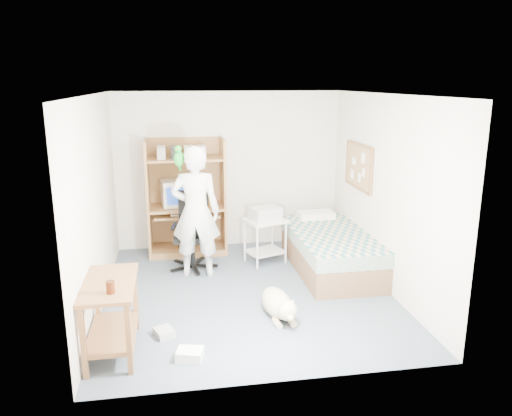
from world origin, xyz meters
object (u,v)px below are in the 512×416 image
Objects in this scene: computer_hutch at (187,202)px; side_desk at (111,306)px; person at (196,212)px; dog at (278,304)px; printer_cart at (265,234)px; office_chair at (193,241)px; bed at (330,250)px.

computer_hutch is 3.08m from side_desk.
dog is (0.85, -1.46, -0.75)m from person.
person is 1.18m from printer_cart.
side_desk is at bearing -151.42° from printer_cart.
side_desk is at bearing -102.78° from office_chair.
person reaches higher than side_desk.
person reaches higher than dog.
dog is (0.95, -2.47, -0.66)m from computer_hutch.
person is at bearing 177.88° from printer_cart.
computer_hutch is at bearing 104.81° from dog.
bed is at bearing 45.84° from dog.
dog is at bearing 129.58° from person.
side_desk is at bearing -106.14° from computer_hutch.
bed is (2.00, -1.12, -0.53)m from computer_hutch.
office_chair is at bearing 110.61° from dog.
side_desk is 1.89m from dog.
side_desk reaches higher than bed.
office_chair is 0.61m from person.
bed is 2.01m from person.
office_chair is at bearing 161.30° from printer_cart.
office_chair reaches higher than dog.
computer_hutch is at bearing 73.86° from side_desk.
computer_hutch is at bearing -75.32° from person.
side_desk is 3.01m from printer_cart.
person is at bearing 114.12° from dog.
printer_cart is at bearing 10.85° from office_chair.
side_desk is 0.91× the size of office_chair.
person is at bearing -73.29° from office_chair.
side_desk is 1.48× the size of printer_cart.
printer_cart is at bearing 78.07° from dog.
printer_cart is (1.07, 0.03, 0.05)m from office_chair.
person reaches higher than office_chair.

